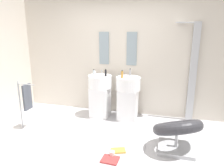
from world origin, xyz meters
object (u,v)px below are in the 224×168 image
object	(u,v)px
shower_column	(192,71)
soap_bottle_white	(95,74)
soap_bottle_amber	(122,74)
soap_bottle_clear	(94,73)
magazine_ochre	(118,151)
soap_bottle_black	(106,73)
soap_bottle_grey	(130,72)
pedestal_sink_left	(100,94)
magazine_red	(110,160)
towel_rack	(26,98)
coffee_mug	(112,154)
lounge_chair	(177,130)
pedestal_sink_right	(128,96)

from	to	relation	value
shower_column	soap_bottle_white	world-z (taller)	shower_column
soap_bottle_amber	soap_bottle_clear	world-z (taller)	soap_bottle_clear
magazine_ochre	soap_bottle_clear	size ratio (longest dim) A/B	1.35
soap_bottle_black	soap_bottle_clear	distance (m)	0.26
soap_bottle_grey	soap_bottle_clear	distance (m)	0.78
pedestal_sink_left	magazine_ochre	distance (m)	1.59
magazine_red	magazine_ochre	world-z (taller)	magazine_ochre
towel_rack	coffee_mug	world-z (taller)	towel_rack
magazine_ochre	soap_bottle_grey	bearing A→B (deg)	72.79
pedestal_sink_left	soap_bottle_clear	distance (m)	0.53
towel_rack	soap_bottle_clear	xyz separation A→B (m)	(1.10, 0.78, 0.38)
lounge_chair	coffee_mug	size ratio (longest dim) A/B	12.78
pedestal_sink_left	soap_bottle_amber	xyz separation A→B (m)	(0.51, -0.09, 0.49)
coffee_mug	soap_bottle_white	distance (m)	1.80
magazine_red	soap_bottle_black	distance (m)	1.90
soap_bottle_white	soap_bottle_clear	size ratio (longest dim) A/B	0.83
soap_bottle_black	pedestal_sink_right	bearing A→B (deg)	4.31
towel_rack	magazine_ochre	distance (m)	2.03
pedestal_sink_left	soap_bottle_white	bearing A→B (deg)	-117.84
soap_bottle_white	shower_column	bearing A→B (deg)	11.80
magazine_ochre	soap_bottle_white	distance (m)	1.73
lounge_chair	magazine_red	bearing A→B (deg)	-149.30
magazine_red	towel_rack	bearing A→B (deg)	164.18
coffee_mug	soap_bottle_black	size ratio (longest dim) A/B	0.54
lounge_chair	soap_bottle_grey	bearing A→B (deg)	130.32
magazine_red	soap_bottle_white	size ratio (longest dim) A/B	1.80
pedestal_sink_right	towel_rack	bearing A→B (deg)	-151.73
shower_column	lounge_chair	distance (m)	1.51
soap_bottle_amber	shower_column	bearing A→B (deg)	14.95
soap_bottle_grey	soap_bottle_clear	xyz separation A→B (m)	(-0.70, -0.33, 0.00)
soap_bottle_black	coffee_mug	bearing A→B (deg)	-69.64
pedestal_sink_right	towel_rack	world-z (taller)	pedestal_sink_right
coffee_mug	soap_bottle_clear	xyz separation A→B (m)	(-0.74, 1.28, 0.96)
lounge_chair	soap_bottle_amber	size ratio (longest dim) A/B	6.83
towel_rack	coffee_mug	bearing A→B (deg)	-15.20
soap_bottle_amber	pedestal_sink_right	bearing A→B (deg)	38.97
coffee_mug	magazine_red	bearing A→B (deg)	-90.54
lounge_chair	soap_bottle_white	distance (m)	2.01
towel_rack	magazine_red	xyz separation A→B (m)	(1.84, -0.61, -0.61)
magazine_red	soap_bottle_amber	world-z (taller)	soap_bottle_amber
magazine_red	soap_bottle_white	world-z (taller)	soap_bottle_white
pedestal_sink_right	soap_bottle_grey	distance (m)	0.51
towel_rack	lounge_chair	bearing A→B (deg)	-0.99
magazine_red	soap_bottle_grey	xyz separation A→B (m)	(-0.04, 1.72, 0.98)
coffee_mug	soap_bottle_clear	distance (m)	1.77
towel_rack	soap_bottle_amber	size ratio (longest dim) A/B	6.02
magazine_ochre	soap_bottle_amber	world-z (taller)	soap_bottle_amber
towel_rack	magazine_red	bearing A→B (deg)	-18.34
lounge_chair	magazine_ochre	distance (m)	0.99
shower_column	magazine_ochre	size ratio (longest dim) A/B	8.99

